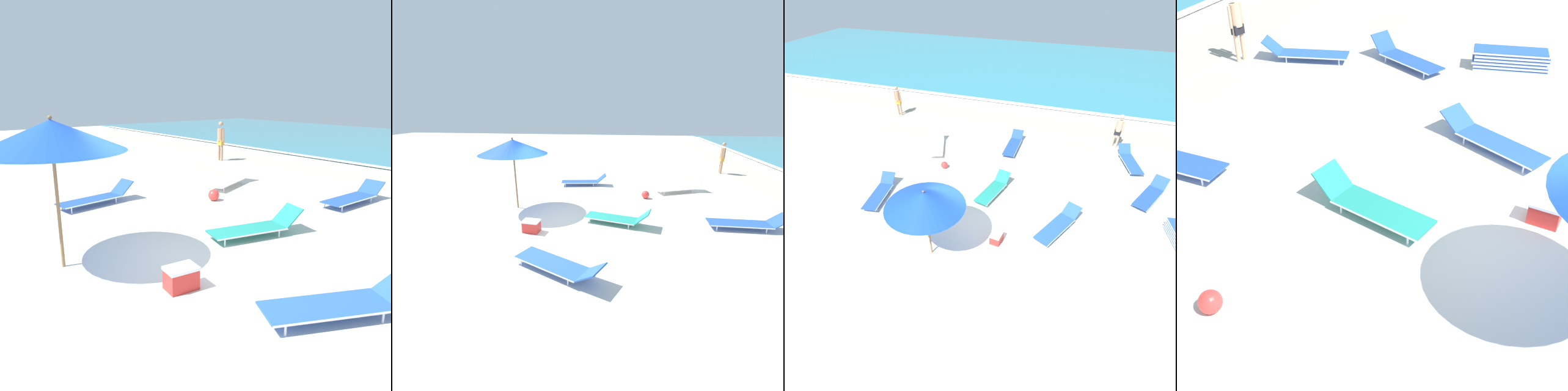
{
  "view_description": "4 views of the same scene",
  "coord_description": "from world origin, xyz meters",
  "views": [
    {
      "loc": [
        5.23,
        -3.61,
        2.92
      ],
      "look_at": [
        -0.48,
        0.75,
        1.01
      ],
      "focal_mm": 35.0,
      "sensor_mm": 36.0,
      "label": 1
    },
    {
      "loc": [
        7.76,
        2.07,
        3.56
      ],
      "look_at": [
        -0.3,
        1.04,
        0.85
      ],
      "focal_mm": 24.0,
      "sensor_mm": 36.0,
      "label": 2
    },
    {
      "loc": [
        2.67,
        -7.66,
        7.84
      ],
      "look_at": [
        -0.23,
        0.88,
        0.68
      ],
      "focal_mm": 28.0,
      "sensor_mm": 36.0,
      "label": 3
    },
    {
      "loc": [
        -6.46,
        -0.72,
        5.32
      ],
      "look_at": [
        -0.94,
        1.64,
        1.07
      ],
      "focal_mm": 50.0,
      "sensor_mm": 36.0,
      "label": 4
    }
  ],
  "objects": [
    {
      "name": "sun_lounger_beside_umbrella",
      "position": [
        5.4,
        6.23,
        0.21
      ],
      "size": [
        1.19,
        2.27,
        0.54
      ],
      "rotation": [
        0.0,
        0.0,
        0.28
      ],
      "color": "blue",
      "rests_on": "ground_plane"
    },
    {
      "name": "ground_plane",
      "position": [
        0.0,
        0.01,
        -0.08
      ],
      "size": [
        60.0,
        60.0,
        0.16
      ],
      "color": "silver"
    },
    {
      "name": "ocean_water",
      "position": [
        0.0,
        20.79,
        0.03
      ],
      "size": [
        60.0,
        18.53,
        0.07
      ],
      "color": "teal",
      "rests_on": "ground_plane"
    },
    {
      "name": "sun_lounger_near_water_left",
      "position": [
        2.78,
        0.75,
        0.21
      ],
      "size": [
        1.51,
        2.28,
        0.5
      ],
      "rotation": [
        0.0,
        0.0,
        -0.44
      ],
      "color": "blue",
      "rests_on": "ground_plane"
    },
    {
      "name": "beachgoer_shoreline_child",
      "position": [
        -7.8,
        7.76,
        1.0
      ],
      "size": [
        0.45,
        0.27,
        1.76
      ],
      "rotation": [
        0.0,
        0.0,
        3.09
      ],
      "color": "#A37A5B",
      "rests_on": "ground_plane"
    },
    {
      "name": "sun_lounger_mid_beach_pair_b",
      "position": [
        -3.84,
        4.72,
        0.22
      ],
      "size": [
        1.33,
        2.17,
        0.63
      ],
      "rotation": [
        0.0,
        0.0,
        0.38
      ],
      "color": "white",
      "rests_on": "ground_plane"
    },
    {
      "name": "sun_lounger_near_water_right",
      "position": [
        6.09,
        3.73,
        0.22
      ],
      "size": [
        1.5,
        2.2,
        0.6
      ],
      "rotation": [
        0.0,
        0.0,
        -0.46
      ],
      "color": "blue",
      "rests_on": "ground_plane"
    },
    {
      "name": "sun_lounger_under_umbrella",
      "position": [
        -0.05,
        2.04,
        0.22
      ],
      "size": [
        1.08,
        2.15,
        0.56
      ],
      "rotation": [
        0.0,
        0.0,
        -0.24
      ],
      "color": "#1E8475",
      "rests_on": "ground_plane"
    },
    {
      "name": "sun_lounger_mid_beach_solo",
      "position": [
        -4.38,
        0.33,
        0.21
      ],
      "size": [
        0.91,
        2.2,
        0.54
      ],
      "rotation": [
        0.0,
        0.0,
        0.15
      ],
      "color": "blue",
      "rests_on": "ground_plane"
    },
    {
      "name": "beach_ball",
      "position": [
        -2.76,
        3.13,
        0.16
      ],
      "size": [
        0.32,
        0.32,
        0.32
      ],
      "color": "red",
      "rests_on": "ground_plane"
    },
    {
      "name": "cooler_box",
      "position": [
        0.84,
        -0.54,
        0.19
      ],
      "size": [
        0.4,
        0.53,
        0.37
      ],
      "rotation": [
        0.0,
        0.0,
        4.61
      ],
      "color": "red",
      "rests_on": "ground_plane"
    },
    {
      "name": "beachgoer_wading_adult",
      "position": [
        4.72,
        7.76,
        1.0
      ],
      "size": [
        0.44,
        0.27,
        1.76
      ],
      "rotation": [
        0.0,
        0.0,
        6.06
      ],
      "color": "tan",
      "rests_on": "ground_plane"
    },
    {
      "name": "sun_lounger_mid_beach_pair_a",
      "position": [
        -0.18,
        6.0,
        0.21
      ],
      "size": [
        0.63,
        2.26,
        0.51
      ],
      "rotation": [
        0.0,
        0.0,
        0.0
      ],
      "color": "blue",
      "rests_on": "ground_plane"
    },
    {
      "name": "beach_umbrella",
      "position": [
        -1.06,
        -1.72,
        2.28
      ],
      "size": [
        2.42,
        2.42,
        2.61
      ],
      "color": "olive",
      "rests_on": "ground_plane"
    }
  ]
}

